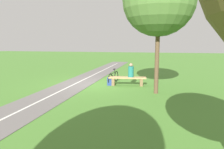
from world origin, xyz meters
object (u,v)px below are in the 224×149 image
object	(u,v)px
bench	(127,79)
person_seated	(131,71)
backpack	(110,81)
bicycle	(113,77)
tree_near_bench	(159,0)

from	to	relation	value
bench	person_seated	distance (m)	0.52
person_seated	backpack	world-z (taller)	person_seated
backpack	bench	bearing A→B (deg)	-173.52
bicycle	person_seated	bearing A→B (deg)	71.40
person_seated	tree_near_bench	bearing A→B (deg)	125.49
bench	person_seated	bearing A→B (deg)	180.00
bench	tree_near_bench	xyz separation A→B (m)	(-1.60, 1.46, 3.90)
bench	backpack	distance (m)	0.98
bench	bicycle	distance (m)	1.07
bicycle	backpack	xyz separation A→B (m)	(0.05, 0.66, -0.13)
bench	backpack	size ratio (longest dim) A/B	4.75
bicycle	bench	bearing A→B (deg)	65.49
person_seated	tree_near_bench	distance (m)	3.98
bench	backpack	world-z (taller)	bench
tree_near_bench	person_seated	bearing A→B (deg)	-46.71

